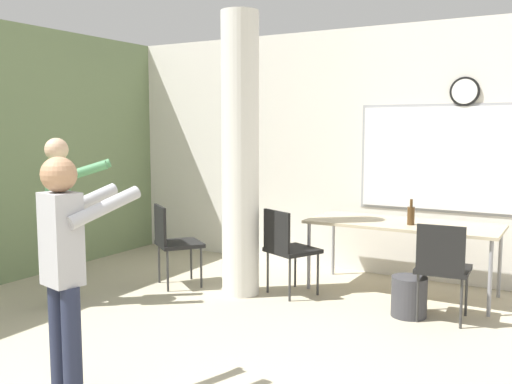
{
  "coord_description": "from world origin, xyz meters",
  "views": [
    {
      "loc": [
        1.91,
        -1.27,
        1.69
      ],
      "look_at": [
        -0.26,
        2.49,
        1.19
      ],
      "focal_mm": 40.0,
      "sensor_mm": 36.0,
      "label": 1
    }
  ],
  "objects": [
    {
      "name": "person_playing_front",
      "position": [
        -0.7,
        1.02,
        0.9
      ],
      "size": [
        0.42,
        0.63,
        1.52
      ],
      "color": "#1E2338",
      "rests_on": "ground_plane"
    },
    {
      "name": "person_watching_back",
      "position": [
        -2.33,
        2.41,
        0.93
      ],
      "size": [
        0.63,
        0.57,
        1.59
      ],
      "color": "#2D3347",
      "rests_on": "ground_plane"
    },
    {
      "name": "chair_table_right",
      "position": [
        0.9,
        3.7,
        0.51
      ],
      "size": [
        0.47,
        0.47,
        0.87
      ],
      "color": "black",
      "rests_on": "ground_plane"
    },
    {
      "name": "chair_table_left",
      "position": [
        -0.61,
        3.73,
        0.51
      ],
      "size": [
        0.58,
        0.58,
        0.87
      ],
      "color": "black",
      "rests_on": "ground_plane"
    },
    {
      "name": "wall_back",
      "position": [
        0.02,
        5.06,
        1.4
      ],
      "size": [
        8.0,
        0.15,
        2.8
      ],
      "color": "silver",
      "rests_on": "ground_plane"
    },
    {
      "name": "bottle_on_table",
      "position": [
        0.47,
        4.29,
        0.83
      ],
      "size": [
        0.07,
        0.07,
        0.25
      ],
      "color": "#4C3319",
      "rests_on": "folding_table"
    },
    {
      "name": "waste_bin",
      "position": [
        0.62,
        3.7,
        0.18
      ],
      "size": [
        0.32,
        0.32,
        0.36
      ],
      "color": "#38383D",
      "rests_on": "ground_plane"
    },
    {
      "name": "chair_near_pillar",
      "position": [
        -1.81,
        3.42,
        0.51
      ],
      "size": [
        0.62,
        0.62,
        0.87
      ],
      "color": "black",
      "rests_on": "ground_plane"
    },
    {
      "name": "support_pillar",
      "position": [
        -1.05,
        3.55,
        1.4
      ],
      "size": [
        0.37,
        0.37,
        2.8
      ],
      "color": "silver",
      "rests_on": "ground_plane"
    },
    {
      "name": "folding_table",
      "position": [
        0.36,
        4.38,
        0.69
      ],
      "size": [
        1.89,
        0.78,
        0.73
      ],
      "color": "tan",
      "rests_on": "ground_plane"
    }
  ]
}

